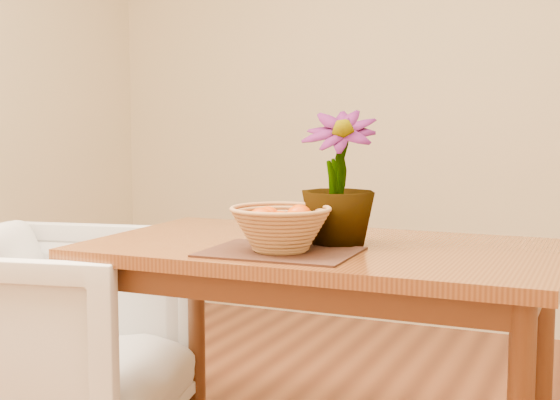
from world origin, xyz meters
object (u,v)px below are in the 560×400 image
at_px(table, 322,273).
at_px(armchair, 55,329).
at_px(wicker_basket, 281,231).
at_px(potted_plant, 338,178).

xyz_separation_m(table, armchair, (-0.93, -0.10, -0.25)).
height_order(wicker_basket, potted_plant, potted_plant).
relative_size(table, armchair, 1.70).
distance_m(wicker_basket, potted_plant, 0.26).
distance_m(wicker_basket, armchair, 0.97).
bearing_deg(table, armchair, -173.90).
height_order(potted_plant, armchair, potted_plant).
relative_size(potted_plant, armchair, 0.49).
bearing_deg(potted_plant, armchair, 176.92).
xyz_separation_m(wicker_basket, potted_plant, (0.10, 0.19, 0.14)).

